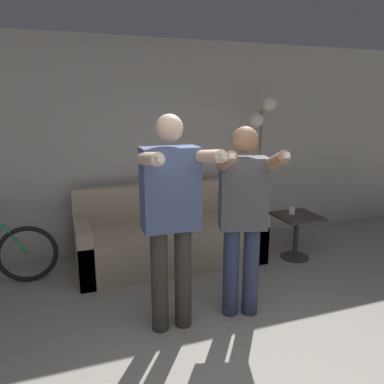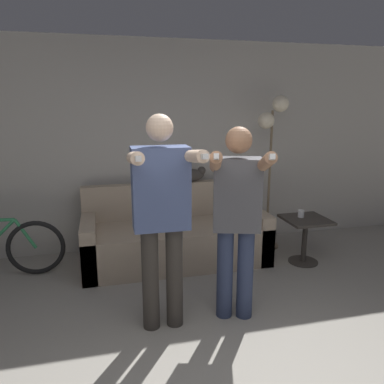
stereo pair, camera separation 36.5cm
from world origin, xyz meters
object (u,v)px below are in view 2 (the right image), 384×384
Objects in this scene: floor_lamp at (272,132)px; side_table at (305,231)px; couch at (175,237)px; person_left at (162,210)px; cup at (301,214)px; person_right at (237,213)px; cat at (189,175)px.

floor_lamp is 1.26m from side_table.
person_left is (-0.36, -1.33, 0.74)m from couch.
couch reaches higher than cup.
side_table is 6.47× the size of cup.
side_table is (1.20, 0.91, -0.57)m from person_right.
couch is 1.10× the size of floor_lamp.
person_right is (0.63, -0.00, -0.07)m from person_left.
floor_lamp reaches higher than person_right.
person_right is at bearing 0.66° from person_left.
person_right is (0.27, -1.33, 0.67)m from couch.
person_left is 0.63m from person_right.
cat is (0.26, 0.33, 0.68)m from couch.
couch is 1.53m from side_table.
person_right reaches higher than cup.
cat reaches higher than couch.
floor_lamp reaches higher than person_left.
person_left is at bearing -151.67° from cup.
cup reaches higher than side_table.
cat is at bearing 149.36° from cup.
floor_lamp is at bearing 43.09° from person_left.
cat is (0.62, 1.66, -0.06)m from person_left.
couch is at bearing 165.68° from cup.
side_table is at bearing 27.11° from person_left.
floor_lamp is at bearing 6.86° from couch.
cat is (-0.01, 1.67, 0.01)m from person_right.
person_left is 21.07× the size of cup.
person_right is 1.61m from side_table.
person_left is 1.78m from cat.
cat is 1.42m from cup.
cup is (-0.03, 0.06, 0.19)m from side_table.
person_left is 3.27× the size of cat.
person_right reaches higher than couch.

